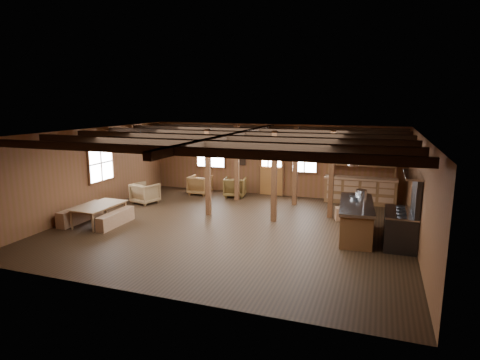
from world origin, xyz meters
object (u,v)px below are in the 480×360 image
object	(u,v)px
commercial_range	(402,223)
armchair_b	(235,187)
kitchen_island	(356,219)
dining_table	(101,214)
armchair_a	(200,185)
armchair_c	(145,193)

from	to	relation	value
commercial_range	armchair_b	size ratio (longest dim) A/B	2.29
kitchen_island	armchair_b	world-z (taller)	kitchen_island
dining_table	armchair_b	bearing A→B (deg)	-27.76
commercial_range	armchair_a	xyz separation A→B (m)	(-7.38, 3.63, -0.24)
dining_table	armchair_c	size ratio (longest dim) A/B	2.01
kitchen_island	commercial_range	xyz separation A→B (m)	(1.17, -0.41, 0.14)
armchair_a	armchair_c	xyz separation A→B (m)	(-1.26, -2.00, 0.00)
armchair_a	kitchen_island	bearing A→B (deg)	152.42
armchair_b	dining_table	bearing A→B (deg)	50.24
armchair_a	armchair_b	size ratio (longest dim) A/B	0.99
kitchen_island	armchair_c	distance (m)	7.57
commercial_range	armchair_c	distance (m)	8.79
armchair_c	armchair_a	bearing A→B (deg)	-107.70
dining_table	armchair_b	xyz separation A→B (m)	(2.64, 4.69, 0.08)
dining_table	armchair_a	bearing A→B (deg)	-12.63
dining_table	armchair_c	xyz separation A→B (m)	(-0.09, 2.61, 0.08)
armchair_b	armchair_a	bearing A→B (deg)	-7.23
armchair_a	armchair_b	bearing A→B (deg)	-177.04
commercial_range	dining_table	bearing A→B (deg)	-173.42
dining_table	armchair_b	size ratio (longest dim) A/B	2.00
dining_table	armchair_b	distance (m)	5.39
kitchen_island	dining_table	xyz separation A→B (m)	(-7.38, -1.39, -0.19)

